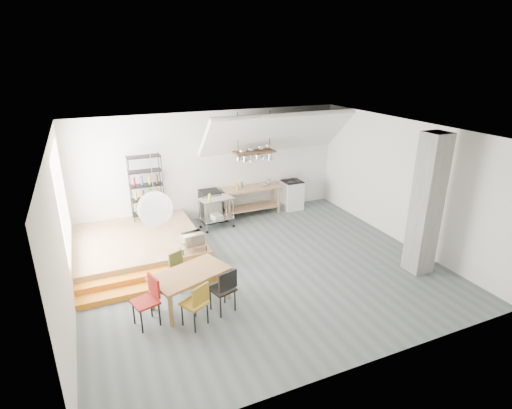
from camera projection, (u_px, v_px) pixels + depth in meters
name	position (u px, v px, depth m)	size (l,w,h in m)	color
floor	(261.00, 268.00, 9.35)	(8.00, 8.00, 0.00)	#515C5E
wall_back	(213.00, 166.00, 11.79)	(8.00, 0.04, 3.20)	silver
wall_left	(62.00, 235.00, 7.29)	(0.04, 7.00, 3.20)	silver
wall_right	(402.00, 182.00, 10.28)	(0.04, 7.00, 3.20)	silver
ceiling	(261.00, 131.00, 8.22)	(8.00, 7.00, 0.02)	white
slope_ceiling	(277.00, 133.00, 11.61)	(4.40, 1.80, 0.15)	white
window_pane	(63.00, 199.00, 8.51)	(0.02, 2.50, 2.20)	white
platform	(138.00, 244.00, 10.06)	(3.00, 3.00, 0.40)	#916B48
step_lower	(152.00, 288.00, 8.43)	(3.00, 0.35, 0.13)	orange
step_upper	(149.00, 277.00, 8.71)	(3.00, 0.35, 0.27)	orange
concrete_column	(427.00, 205.00, 8.73)	(0.50, 0.50, 3.20)	slate
kitchen_counter	(252.00, 196.00, 12.24)	(1.80, 0.60, 0.91)	#916B48
stove	(292.00, 194.00, 12.82)	(0.60, 0.60, 1.18)	white
pot_rack	(255.00, 154.00, 11.58)	(1.20, 0.50, 1.43)	#3E2919
wire_shelving	(146.00, 186.00, 10.88)	(0.88, 0.38, 1.80)	black
microwave_shelf	(193.00, 244.00, 9.27)	(0.60, 0.40, 0.16)	#916B48
paper_lantern	(155.00, 209.00, 6.85)	(0.60, 0.60, 0.60)	white
dining_table	(190.00, 276.00, 7.79)	(1.68, 1.29, 0.71)	olive
chair_mustard	(197.00, 301.00, 7.16)	(0.55, 0.55, 0.89)	#9D761B
chair_black	(225.00, 287.00, 7.56)	(0.53, 0.53, 0.93)	black
chair_olive	(179.00, 267.00, 8.42)	(0.49, 0.49, 0.80)	brown
chair_red	(149.00, 297.00, 7.24)	(0.53, 0.53, 0.94)	#A01C16
rolling_cart	(217.00, 209.00, 11.33)	(0.97, 0.62, 0.90)	silver
mini_fridge	(210.00, 206.00, 11.84)	(0.56, 0.56, 0.95)	black
microwave	(193.00, 239.00, 9.22)	(0.48, 0.33, 0.27)	beige
bowl	(263.00, 185.00, 12.22)	(0.24, 0.24, 0.06)	silver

